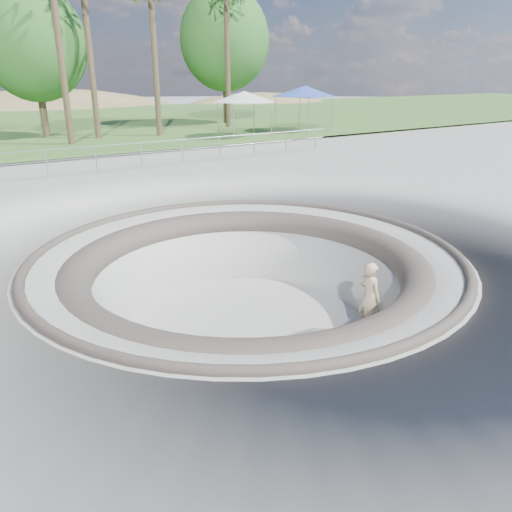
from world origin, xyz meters
name	(u,v)px	position (x,y,z in m)	size (l,w,h in m)	color
ground	(247,254)	(0.00, 0.00, 0.00)	(180.00, 180.00, 0.00)	#AAABA6
skate_bowl	(247,322)	(0.00, 0.00, -1.83)	(14.00, 14.00, 4.10)	#AAABA6
grass_strip	(13,126)	(0.00, 34.00, 0.22)	(180.00, 36.00, 0.12)	#3D6127
distant_hills	(25,169)	(3.78, 57.17, -7.02)	(103.20, 45.00, 28.60)	brown
safety_railing	(96,158)	(0.00, 12.00, 0.69)	(25.00, 0.06, 1.03)	#919399
skateboard	(366,332)	(2.17, -1.99, -1.84)	(0.75, 0.45, 0.08)	#94603B
skater	(369,298)	(2.17, -1.99, -0.94)	(0.65, 0.42, 1.77)	#D3B788
canopy_white	(244,97)	(11.16, 18.00, 2.67)	(5.37, 5.37, 2.74)	#919399
canopy_blue	(304,91)	(16.31, 18.53, 2.89)	(5.70, 5.70, 2.98)	#919399
bushy_tree_mid	(34,44)	(0.59, 24.70, 5.70)	(6.18, 5.62, 8.91)	brown
bushy_tree_right	(225,40)	(14.83, 26.67, 6.45)	(7.02, 6.38, 10.12)	brown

